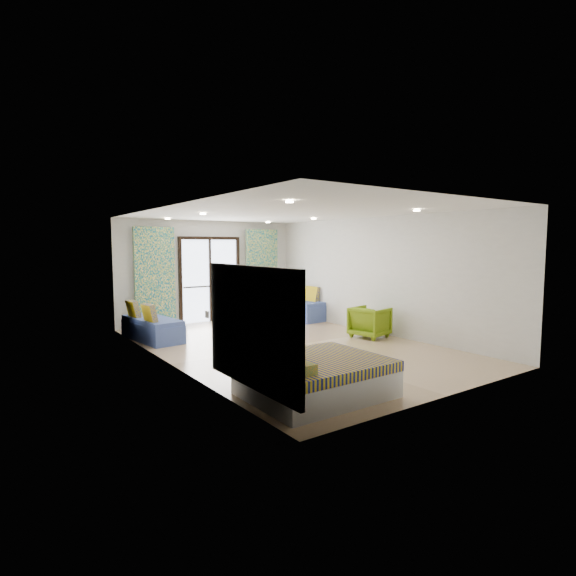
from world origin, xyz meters
TOP-DOWN VIEW (x-y plane):
  - floor at (0.00, 0.00)m, footprint 5.00×7.50m
  - ceiling at (0.00, 0.00)m, footprint 5.00×7.50m
  - wall_back at (0.00, 3.75)m, footprint 5.00×0.01m
  - wall_front at (0.00, -3.75)m, footprint 5.00×0.01m
  - wall_left at (-2.50, 0.00)m, footprint 0.01×7.50m
  - wall_right at (2.50, 0.00)m, footprint 0.01×7.50m
  - balcony_door at (0.00, 3.72)m, footprint 1.76×0.08m
  - balcony_rail at (0.00, 3.73)m, footprint 1.52×0.03m
  - curtain_left at (-1.55, 3.57)m, footprint 1.00×0.10m
  - curtain_right at (1.55, 3.57)m, footprint 1.00×0.10m
  - downlight_a at (-1.40, -2.00)m, footprint 0.12×0.12m
  - downlight_b at (1.40, -2.00)m, footprint 0.12×0.12m
  - downlight_c at (-1.40, 1.00)m, footprint 0.12×0.12m
  - downlight_d at (1.40, 1.00)m, footprint 0.12×0.12m
  - downlight_e at (-1.40, 3.00)m, footprint 0.12×0.12m
  - downlight_f at (1.40, 3.00)m, footprint 0.12×0.12m
  - headboard at (-2.46, -2.70)m, footprint 0.06×2.10m
  - switch_plate at (-2.47, -1.45)m, footprint 0.02×0.10m
  - bed at (-1.47, -2.70)m, footprint 1.83×1.49m
  - daybed_left at (-2.12, 2.18)m, footprint 0.88×1.80m
  - daybed_right at (2.12, 2.73)m, footprint 0.88×1.93m
  - coffee_table at (0.35, 2.55)m, footprint 0.73×0.73m
  - vase at (0.31, 2.50)m, footprint 0.21×0.21m
  - armchair at (1.98, -0.31)m, footprint 0.83×0.87m

SIDE VIEW (x-z plane):
  - floor at x=0.00m, z-range -0.01..0.01m
  - bed at x=-1.47m, z-range -0.05..0.58m
  - daybed_left at x=-2.12m, z-range -0.16..0.69m
  - daybed_right at x=2.12m, z-range -0.18..0.75m
  - coffee_table at x=0.35m, z-range 0.01..0.68m
  - armchair at x=1.98m, z-range 0.00..0.75m
  - vase at x=0.31m, z-range 0.39..0.54m
  - balcony_rail at x=0.00m, z-range 0.93..0.97m
  - headboard at x=-2.46m, z-range 0.30..1.80m
  - switch_plate at x=-2.47m, z-range 1.00..1.10m
  - curtain_left at x=-1.55m, z-range 0.00..2.50m
  - curtain_right at x=1.55m, z-range 0.00..2.50m
  - balcony_door at x=0.00m, z-range 0.12..2.40m
  - wall_back at x=0.00m, z-range 0.00..2.70m
  - wall_front at x=0.00m, z-range 0.00..2.70m
  - wall_left at x=-2.50m, z-range 0.00..2.70m
  - wall_right at x=2.50m, z-range 0.00..2.70m
  - downlight_a at x=-1.40m, z-range 2.66..2.68m
  - downlight_b at x=1.40m, z-range 2.66..2.68m
  - downlight_c at x=-1.40m, z-range 2.66..2.68m
  - downlight_d at x=1.40m, z-range 2.66..2.68m
  - downlight_e at x=-1.40m, z-range 2.66..2.68m
  - downlight_f at x=1.40m, z-range 2.66..2.68m
  - ceiling at x=0.00m, z-range 2.70..2.71m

